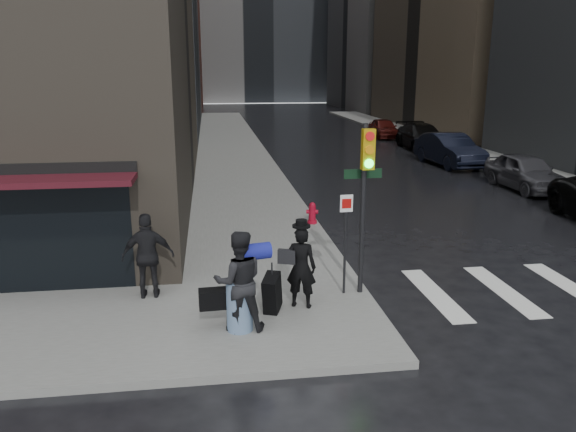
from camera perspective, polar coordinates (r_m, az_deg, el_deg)
name	(u,v)px	position (r m, az deg, el deg)	size (l,w,h in m)	color
ground	(283,324)	(11.08, -0.54, -10.89)	(140.00, 140.00, 0.00)	black
sidewalk_left	(229,143)	(37.23, -5.96, 7.40)	(4.00, 50.00, 0.15)	slate
sidewalk_right	(427,139)	(40.03, 13.90, 7.56)	(3.00, 50.00, 0.15)	slate
bldg_right_far	(436,2)	(73.58, 14.80, 20.32)	(22.00, 20.00, 25.00)	#65625F
man_overcoat	(295,271)	(11.13, 0.72, -5.63)	(1.20, 0.83, 1.84)	black
man_jeans	(239,281)	(10.19, -5.05, -6.60)	(1.36, 0.76, 1.88)	black
man_greycoat	(148,256)	(11.95, -14.02, -3.95)	(1.07, 0.47, 1.80)	black
traffic_light	(363,187)	(11.50, 7.65, 2.95)	(0.90, 0.43, 3.59)	black
fire_hydrant	(312,214)	(17.33, 2.48, 0.22)	(0.38, 0.29, 0.66)	maroon
parked_car_1	(525,172)	(24.79, 22.96, 4.16)	(1.73, 4.30, 1.47)	#414146
parked_car_2	(449,150)	(29.70, 16.08, 6.49)	(1.72, 4.93, 1.63)	black
parked_car_3	(422,137)	(35.48, 13.43, 7.85)	(2.15, 5.30, 1.54)	black
parked_car_4	(384,128)	(40.90, 9.69, 8.79)	(1.62, 4.02, 1.37)	#45110D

